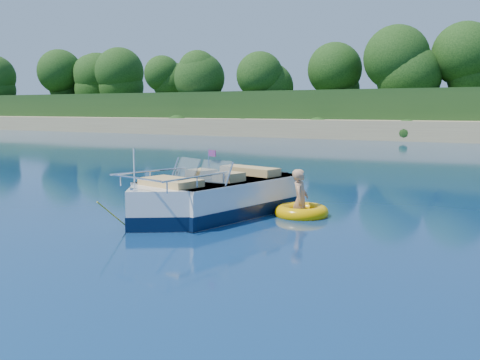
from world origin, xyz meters
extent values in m
plane|color=#091C44|center=(0.00, 0.00, 0.00)|extent=(160.00, 160.00, 0.00)
cube|color=#9D855B|center=(0.00, 38.00, 0.50)|extent=(170.00, 8.00, 2.00)
cube|color=#1A3916|center=(0.00, 65.00, 1.00)|extent=(170.00, 56.00, 6.00)
cylinder|color=black|center=(-45.00, 41.00, 2.90)|extent=(0.44, 0.44, 2.80)
sphere|color=black|center=(-45.00, 41.00, 5.56)|extent=(4.62, 4.62, 4.62)
cylinder|color=black|center=(-18.00, 40.50, 3.10)|extent=(0.44, 0.44, 3.20)
sphere|color=black|center=(-18.00, 40.50, 6.14)|extent=(5.28, 5.28, 5.28)
cylinder|color=black|center=(0.00, 42.00, 3.30)|extent=(0.44, 0.44, 3.60)
sphere|color=black|center=(0.00, 42.00, 6.72)|extent=(5.94, 5.94, 5.94)
cube|color=white|center=(1.62, 4.17, 0.30)|extent=(2.74, 4.05, 1.03)
cube|color=white|center=(1.23, 2.46, 0.30)|extent=(1.91, 1.91, 1.03)
cube|color=black|center=(1.62, 4.17, 0.16)|extent=(2.78, 4.10, 0.29)
cube|color=black|center=(1.23, 2.46, 0.16)|extent=(1.95, 1.95, 0.29)
cube|color=tan|center=(1.69, 4.46, 0.59)|extent=(2.11, 2.88, 0.10)
cube|color=white|center=(1.62, 4.17, 0.78)|extent=(2.78, 4.06, 0.06)
cube|color=black|center=(2.07, 6.15, 0.34)|extent=(0.60, 0.46, 0.88)
cube|color=#8C9EA5|center=(1.04, 3.60, 1.07)|extent=(0.81, 0.51, 0.48)
cube|color=#8C9EA5|center=(1.90, 3.40, 1.07)|extent=(0.78, 0.32, 0.48)
cube|color=#DBAF65|center=(1.14, 4.03, 0.81)|extent=(0.65, 0.65, 0.39)
cube|color=#DBAF65|center=(2.00, 3.83, 0.81)|extent=(0.65, 0.65, 0.39)
cube|color=#DBAF65|center=(1.84, 5.12, 0.81)|extent=(1.61, 0.87, 0.37)
cube|color=#DBAF65|center=(1.27, 2.64, 0.79)|extent=(1.43, 1.01, 0.33)
cylinder|color=white|center=(1.06, 1.73, 1.23)|extent=(0.03, 0.03, 0.83)
cube|color=red|center=(1.81, 3.42, 1.46)|extent=(0.21, 0.06, 0.14)
cube|color=silver|center=(1.05, 1.68, 0.84)|extent=(0.11, 0.08, 0.05)
cylinder|color=yellow|center=(0.83, 1.38, 0.34)|extent=(0.15, 1.05, 0.75)
torus|color=#F2AB00|center=(3.37, 4.75, 0.08)|extent=(1.63, 1.63, 0.33)
torus|color=red|center=(3.37, 4.75, 0.10)|extent=(1.34, 1.34, 0.11)
imported|color=tan|center=(3.32, 4.79, 0.00)|extent=(0.56, 0.87, 1.58)
camera|label=1|loc=(7.90, -6.38, 2.42)|focal=40.00mm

